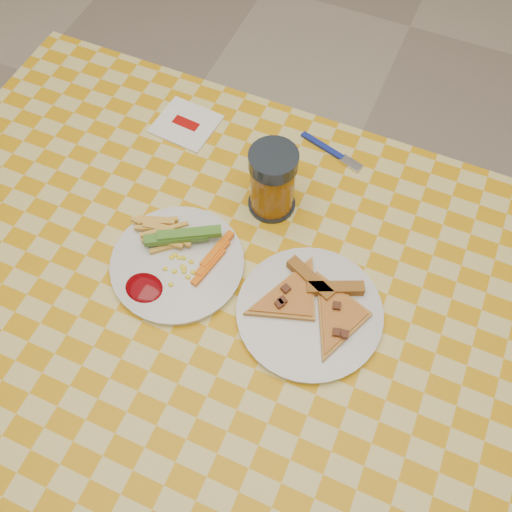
% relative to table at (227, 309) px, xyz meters
% --- Properties ---
extents(ground, '(8.00, 8.00, 0.00)m').
position_rel_table_xyz_m(ground, '(0.00, 0.00, -0.68)').
color(ground, beige).
rests_on(ground, ground).
extents(table, '(1.28, 0.88, 0.76)m').
position_rel_table_xyz_m(table, '(0.00, 0.00, 0.00)').
color(table, silver).
rests_on(table, ground).
extents(plate_left, '(0.28, 0.28, 0.01)m').
position_rel_table_xyz_m(plate_left, '(-0.10, 0.01, 0.08)').
color(plate_left, silver).
rests_on(plate_left, table).
extents(plate_right, '(0.28, 0.28, 0.01)m').
position_rel_table_xyz_m(plate_right, '(0.15, 0.02, 0.08)').
color(plate_right, silver).
rests_on(plate_right, table).
extents(fries_veggies, '(0.20, 0.18, 0.04)m').
position_rel_table_xyz_m(fries_veggies, '(-0.11, 0.03, 0.10)').
color(fries_veggies, '#FBD04F').
rests_on(fries_veggies, plate_left).
extents(pizza_slices, '(0.26, 0.22, 0.02)m').
position_rel_table_xyz_m(pizza_slices, '(0.15, 0.03, 0.09)').
color(pizza_slices, gold).
rests_on(pizza_slices, plate_right).
extents(drink_glass, '(0.09, 0.09, 0.14)m').
position_rel_table_xyz_m(drink_glass, '(0.00, 0.20, 0.14)').
color(drink_glass, black).
rests_on(drink_glass, table).
extents(napkin, '(0.13, 0.12, 0.01)m').
position_rel_table_xyz_m(napkin, '(-0.23, 0.31, 0.08)').
color(napkin, white).
rests_on(napkin, table).
extents(fork, '(0.14, 0.05, 0.01)m').
position_rel_table_xyz_m(fork, '(0.06, 0.36, 0.08)').
color(fork, navy).
rests_on(fork, table).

